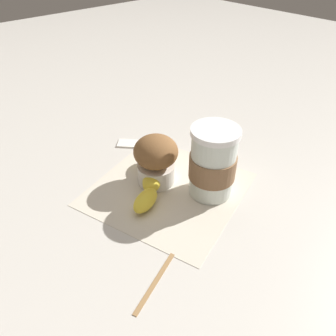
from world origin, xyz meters
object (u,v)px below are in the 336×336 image
Objects in this scene: banana at (149,179)px; muffin at (158,158)px; sugar_packet at (129,143)px; coffee_cup at (213,163)px.

muffin is at bearing -167.68° from banana.
muffin reaches higher than sugar_packet.
sugar_packet is (0.01, -0.23, -0.06)m from coffee_cup.
sugar_packet is (-0.03, -0.14, -0.05)m from muffin.
muffin is 1.95× the size of sugar_packet.
sugar_packet is (-0.06, -0.15, -0.02)m from banana.
banana is at bearing -48.31° from coffee_cup.
banana is 0.16m from sugar_packet.
coffee_cup is 2.67× the size of sugar_packet.
banana is 2.82× the size of sugar_packet.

